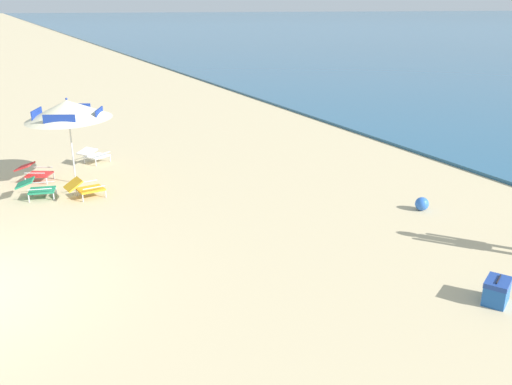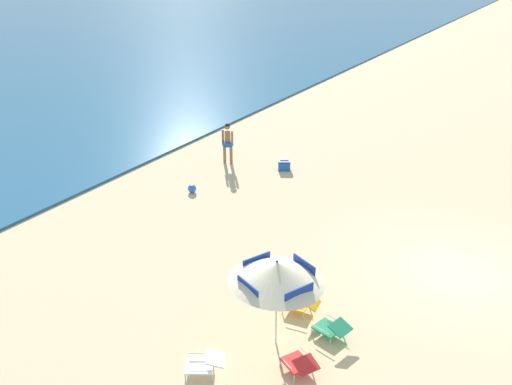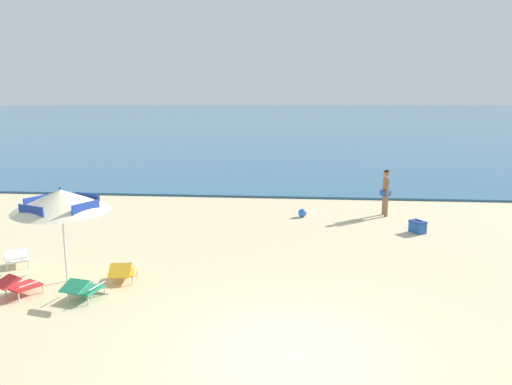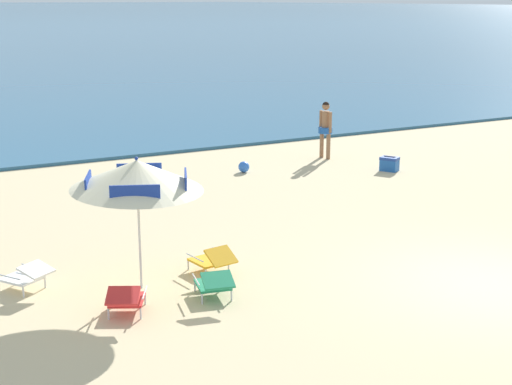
{
  "view_description": "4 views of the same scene",
  "coord_description": "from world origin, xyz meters",
  "px_view_note": "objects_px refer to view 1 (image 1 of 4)",
  "views": [
    {
      "loc": [
        9.2,
        1.18,
        4.49
      ],
      "look_at": [
        0.09,
        5.54,
        1.02
      ],
      "focal_mm": 38.13,
      "sensor_mm": 36.0,
      "label": 1
    },
    {
      "loc": [
        -14.71,
        -2.57,
        8.95
      ],
      "look_at": [
        0.35,
        7.0,
        0.63
      ],
      "focal_mm": 39.91,
      "sensor_mm": 36.0,
      "label": 2
    },
    {
      "loc": [
        0.05,
        -7.3,
        4.17
      ],
      "look_at": [
        -1.25,
        6.91,
        1.44
      ],
      "focal_mm": 32.93,
      "sensor_mm": 36.0,
      "label": 3
    },
    {
      "loc": [
        -9.43,
        -8.7,
        4.78
      ],
      "look_at": [
        -1.8,
        5.31,
        0.67
      ],
      "focal_mm": 53.08,
      "sensor_mm": 36.0,
      "label": 4
    }
  ],
  "objects_px": {
    "beach_umbrella_striped_main": "(68,110)",
    "lounge_chair_under_umbrella": "(36,188)",
    "lounge_chair_facing_sea": "(85,188)",
    "lounge_chair_spare_folded": "(34,172)",
    "cooler_box": "(497,291)",
    "lounge_chair_beside_umbrella": "(94,154)",
    "beach_ball": "(422,204)"
  },
  "relations": [
    {
      "from": "beach_umbrella_striped_main",
      "to": "lounge_chair_under_umbrella",
      "type": "relative_size",
      "value": 3.02
    },
    {
      "from": "lounge_chair_facing_sea",
      "to": "lounge_chair_spare_folded",
      "type": "xyz_separation_m",
      "value": [
        -1.97,
        -1.01,
        0.01
      ]
    },
    {
      "from": "lounge_chair_under_umbrella",
      "to": "cooler_box",
      "type": "distance_m",
      "value": 10.47
    },
    {
      "from": "cooler_box",
      "to": "lounge_chair_spare_folded",
      "type": "bearing_deg",
      "value": -148.5
    },
    {
      "from": "lounge_chair_facing_sea",
      "to": "cooler_box",
      "type": "height_order",
      "value": "lounge_chair_facing_sea"
    },
    {
      "from": "lounge_chair_under_umbrella",
      "to": "lounge_chair_beside_umbrella",
      "type": "height_order",
      "value": "lounge_chair_under_umbrella"
    },
    {
      "from": "lounge_chair_beside_umbrella",
      "to": "beach_ball",
      "type": "bearing_deg",
      "value": 39.96
    },
    {
      "from": "beach_ball",
      "to": "cooler_box",
      "type": "bearing_deg",
      "value": -25.81
    },
    {
      "from": "lounge_chair_under_umbrella",
      "to": "lounge_chair_beside_umbrella",
      "type": "bearing_deg",
      "value": 145.03
    },
    {
      "from": "beach_umbrella_striped_main",
      "to": "cooler_box",
      "type": "bearing_deg",
      "value": 28.77
    },
    {
      "from": "lounge_chair_spare_folded",
      "to": "cooler_box",
      "type": "relative_size",
      "value": 1.67
    },
    {
      "from": "beach_umbrella_striped_main",
      "to": "lounge_chair_under_umbrella",
      "type": "height_order",
      "value": "beach_umbrella_striped_main"
    },
    {
      "from": "lounge_chair_beside_umbrella",
      "to": "cooler_box",
      "type": "bearing_deg",
      "value": 21.41
    },
    {
      "from": "lounge_chair_under_umbrella",
      "to": "lounge_chair_facing_sea",
      "type": "distance_m",
      "value": 1.18
    },
    {
      "from": "cooler_box",
      "to": "lounge_chair_beside_umbrella",
      "type": "bearing_deg",
      "value": -158.59
    },
    {
      "from": "beach_umbrella_striped_main",
      "to": "lounge_chair_spare_folded",
      "type": "bearing_deg",
      "value": -122.1
    },
    {
      "from": "beach_ball",
      "to": "lounge_chair_under_umbrella",
      "type": "bearing_deg",
      "value": -120.66
    },
    {
      "from": "lounge_chair_beside_umbrella",
      "to": "cooler_box",
      "type": "height_order",
      "value": "lounge_chair_beside_umbrella"
    },
    {
      "from": "beach_umbrella_striped_main",
      "to": "cooler_box",
      "type": "relative_size",
      "value": 4.81
    },
    {
      "from": "lounge_chair_facing_sea",
      "to": "lounge_chair_under_umbrella",
      "type": "bearing_deg",
      "value": -113.91
    },
    {
      "from": "beach_ball",
      "to": "lounge_chair_spare_folded",
      "type": "bearing_deg",
      "value": -128.19
    },
    {
      "from": "lounge_chair_under_umbrella",
      "to": "lounge_chair_spare_folded",
      "type": "bearing_deg",
      "value": 177.21
    },
    {
      "from": "lounge_chair_beside_umbrella",
      "to": "lounge_chair_facing_sea",
      "type": "bearing_deg",
      "value": -13.6
    },
    {
      "from": "lounge_chair_spare_folded",
      "to": "beach_ball",
      "type": "height_order",
      "value": "lounge_chair_spare_folded"
    },
    {
      "from": "beach_umbrella_striped_main",
      "to": "lounge_chair_under_umbrella",
      "type": "bearing_deg",
      "value": -49.67
    },
    {
      "from": "cooler_box",
      "to": "beach_ball",
      "type": "relative_size",
      "value": 1.93
    },
    {
      "from": "lounge_chair_beside_umbrella",
      "to": "cooler_box",
      "type": "xyz_separation_m",
      "value": [
        11.07,
        4.34,
        -0.08
      ]
    },
    {
      "from": "lounge_chair_spare_folded",
      "to": "beach_ball",
      "type": "distance_m",
      "value": 10.05
    },
    {
      "from": "beach_umbrella_striped_main",
      "to": "lounge_chair_beside_umbrella",
      "type": "xyz_separation_m",
      "value": [
        -1.73,
        0.79,
        -1.69
      ]
    },
    {
      "from": "lounge_chair_under_umbrella",
      "to": "beach_ball",
      "type": "bearing_deg",
      "value": 59.34
    },
    {
      "from": "lounge_chair_facing_sea",
      "to": "beach_ball",
      "type": "distance_m",
      "value": 8.1
    },
    {
      "from": "lounge_chair_under_umbrella",
      "to": "lounge_chair_spare_folded",
      "type": "relative_size",
      "value": 0.96
    }
  ]
}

